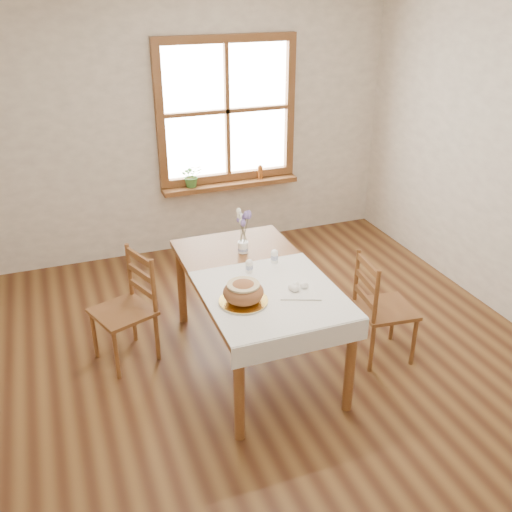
{
  "coord_description": "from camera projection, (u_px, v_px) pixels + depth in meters",
  "views": [
    {
      "loc": [
        -1.27,
        -3.09,
        2.69
      ],
      "look_at": [
        0.0,
        0.3,
        0.9
      ],
      "focal_mm": 40.0,
      "sensor_mm": 36.0,
      "label": 1
    }
  ],
  "objects": [
    {
      "name": "table_linen",
      "position": [
        272.0,
        294.0,
        3.85
      ],
      "size": [
        0.91,
        0.99,
        0.01
      ],
      "primitive_type": "cube",
      "color": "white",
      "rests_on": "dining_table"
    },
    {
      "name": "potted_plant",
      "position": [
        192.0,
        178.0,
        5.87
      ],
      "size": [
        0.23,
        0.25,
        0.18
      ],
      "primitive_type": "imported",
      "rotation": [
        0.0,
        0.0,
        -0.06
      ],
      "color": "#3E732E",
      "rests_on": "window_sill"
    },
    {
      "name": "ground",
      "position": [
        270.0,
        382.0,
        4.19
      ],
      "size": [
        5.0,
        5.0,
        0.0
      ],
      "primitive_type": "plane",
      "color": "brown",
      "rests_on": "ground"
    },
    {
      "name": "chair_right",
      "position": [
        386.0,
        307.0,
        4.31
      ],
      "size": [
        0.46,
        0.44,
        0.86
      ],
      "primitive_type": null,
      "rotation": [
        0.0,
        0.0,
        1.46
      ],
      "color": "brown",
      "rests_on": "ground"
    },
    {
      "name": "amber_bottle",
      "position": [
        260.0,
        172.0,
        6.11
      ],
      "size": [
        0.06,
        0.06,
        0.15
      ],
      "primitive_type": "cylinder",
      "rotation": [
        0.0,
        0.0,
        -0.03
      ],
      "color": "#A6561E",
      "rests_on": "window_sill"
    },
    {
      "name": "salt_shaker",
      "position": [
        249.0,
        266.0,
        4.1
      ],
      "size": [
        0.06,
        0.06,
        0.1
      ],
      "primitive_type": "cylinder",
      "rotation": [
        0.0,
        0.0,
        0.11
      ],
      "color": "white",
      "rests_on": "table_linen"
    },
    {
      "name": "dining_table",
      "position": [
        256.0,
        285.0,
        4.14
      ],
      "size": [
        0.9,
        1.6,
        0.75
      ],
      "color": "brown",
      "rests_on": "ground"
    },
    {
      "name": "bread_plate",
      "position": [
        243.0,
        301.0,
        3.73
      ],
      "size": [
        0.39,
        0.39,
        0.02
      ],
      "primitive_type": "cylinder",
      "rotation": [
        0.0,
        0.0,
        0.27
      ],
      "color": "white",
      "rests_on": "table_linen"
    },
    {
      "name": "window_sill",
      "position": [
        230.0,
        184.0,
        6.05
      ],
      "size": [
        1.46,
        0.2,
        0.05
      ],
      "color": "brown",
      "rests_on": "ground"
    },
    {
      "name": "chair_left",
      "position": [
        122.0,
        310.0,
        4.27
      ],
      "size": [
        0.54,
        0.53,
        0.87
      ],
      "primitive_type": null,
      "rotation": [
        0.0,
        0.0,
        -1.21
      ],
      "color": "brown",
      "rests_on": "ground"
    },
    {
      "name": "room_walls",
      "position": [
        274.0,
        157.0,
        3.43
      ],
      "size": [
        4.6,
        5.1,
        2.65
      ],
      "color": "white",
      "rests_on": "ground"
    },
    {
      "name": "window",
      "position": [
        227.0,
        111.0,
        5.77
      ],
      "size": [
        1.46,
        0.08,
        1.46
      ],
      "color": "brown",
      "rests_on": "ground"
    },
    {
      "name": "bread_loaf",
      "position": [
        243.0,
        291.0,
        3.7
      ],
      "size": [
        0.27,
        0.27,
        0.15
      ],
      "primitive_type": "ellipsoid",
      "color": "#985C36",
      "rests_on": "bread_plate"
    },
    {
      "name": "egg_napkin",
      "position": [
        300.0,
        291.0,
        3.86
      ],
      "size": [
        0.34,
        0.32,
        0.01
      ],
      "primitive_type": "cube",
      "rotation": [
        0.0,
        0.0,
        -0.38
      ],
      "color": "white",
      "rests_on": "table_linen"
    },
    {
      "name": "flower_vase",
      "position": [
        243.0,
        248.0,
        4.4
      ],
      "size": [
        0.1,
        0.1,
        0.09
      ],
      "primitive_type": "cylinder",
      "rotation": [
        0.0,
        0.0,
        -0.29
      ],
      "color": "white",
      "rests_on": "dining_table"
    },
    {
      "name": "lavender_bouquet",
      "position": [
        243.0,
        227.0,
        4.32
      ],
      "size": [
        0.14,
        0.14,
        0.27
      ],
      "primitive_type": null,
      "color": "#6B579B",
      "rests_on": "flower_vase"
    },
    {
      "name": "eggs",
      "position": [
        300.0,
        287.0,
        3.85
      ],
      "size": [
        0.27,
        0.25,
        0.05
      ],
      "primitive_type": null,
      "rotation": [
        0.0,
        0.0,
        -0.38
      ],
      "color": "white",
      "rests_on": "egg_napkin"
    },
    {
      "name": "pepper_shaker",
      "position": [
        274.0,
        256.0,
        4.24
      ],
      "size": [
        0.06,
        0.06,
        0.1
      ],
      "primitive_type": "cylinder",
      "rotation": [
        0.0,
        0.0,
        0.05
      ],
      "color": "white",
      "rests_on": "table_linen"
    }
  ]
}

